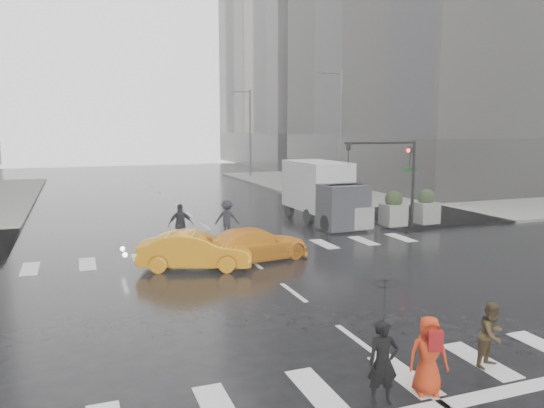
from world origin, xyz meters
name	(u,v)px	position (x,y,z in m)	size (l,w,h in m)	color
ground	(293,293)	(0.00, 0.00, 0.00)	(120.00, 120.00, 0.00)	black
sidewalk_ne	(443,196)	(19.50, 17.50, 0.07)	(35.00, 35.00, 0.15)	gray
building_ne_far	(330,50)	(29.00, 56.00, 16.27)	(26.05, 26.05, 36.00)	#AFA498
road_markings	(293,292)	(0.00, 0.00, 0.01)	(18.00, 48.00, 0.01)	silver
traffic_signal_pole	(397,166)	(9.01, 8.01, 3.22)	(4.45, 0.42, 4.50)	black
street_lamp_near	(338,131)	(10.87, 18.00, 4.95)	(2.15, 0.22, 9.00)	#59595B
street_lamp_far	(249,130)	(10.87, 38.00, 4.95)	(2.15, 0.22, 9.00)	#59595B
planter_west	(359,211)	(7.00, 8.20, 0.98)	(1.10, 1.10, 1.80)	gray
planter_mid	(393,209)	(9.00, 8.20, 0.98)	(1.10, 1.10, 1.80)	gray
planter_east	(426,207)	(11.00, 8.20, 0.98)	(1.10, 1.10, 1.80)	gray
pedestrian_black	(384,320)	(-1.04, -6.80, 1.63)	(1.15, 1.16, 2.43)	black
pedestrian_brown	(492,335)	(2.00, -6.29, 0.72)	(0.70, 0.54, 1.44)	#3F2F16
pedestrian_orange	(429,355)	(-0.02, -6.81, 0.79)	(0.89, 0.73, 1.56)	red
pedestrian_far_a	(181,225)	(-2.02, 8.04, 0.92)	(1.08, 0.66, 1.84)	black
pedestrian_far_b	(227,218)	(0.37, 9.08, 0.88)	(1.14, 0.63, 1.77)	black
taxi_mid	(195,250)	(-2.27, 3.91, 0.68)	(1.45, 4.15, 1.37)	#FF9A0D
taxi_rear	(255,244)	(0.18, 4.31, 0.64)	(1.80, 3.92, 1.29)	#FF9A0D
box_truck	(324,191)	(6.27, 10.79, 1.76)	(2.33, 6.22, 3.30)	silver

